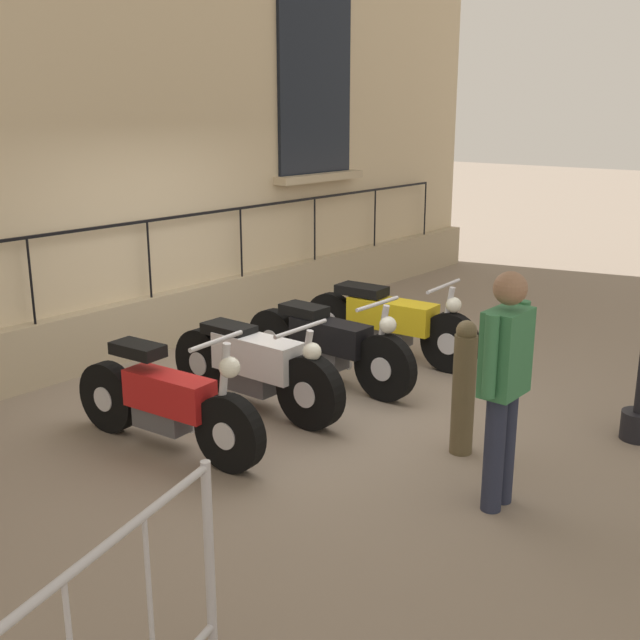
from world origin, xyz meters
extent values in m
plane|color=gray|center=(0.00, 0.00, 0.00)|extent=(60.00, 60.00, 0.00)
cube|color=tan|center=(-2.15, 0.00, 0.32)|extent=(0.20, 13.44, 0.64)
cube|color=black|center=(-2.21, 2.96, 3.03)|extent=(0.06, 1.44, 2.47)
cube|color=tan|center=(-2.13, 2.96, 1.75)|extent=(0.24, 1.64, 0.10)
cube|color=black|center=(-2.11, 0.00, 1.48)|extent=(0.03, 11.29, 0.03)
cylinder|color=black|center=(-2.11, -1.41, 1.06)|extent=(0.02, 0.02, 0.84)
cylinder|color=black|center=(-2.11, 0.00, 1.06)|extent=(0.02, 0.02, 0.84)
cylinder|color=black|center=(-2.11, 1.41, 1.06)|extent=(0.02, 0.02, 0.84)
cylinder|color=black|center=(-2.11, 2.82, 1.06)|extent=(0.02, 0.02, 0.84)
cylinder|color=black|center=(-2.11, 4.23, 1.06)|extent=(0.02, 0.02, 0.84)
cylinder|color=black|center=(-2.11, 5.64, 1.06)|extent=(0.02, 0.02, 0.84)
cylinder|color=black|center=(0.66, -1.51, 0.30)|extent=(0.62, 0.18, 0.61)
cylinder|color=silver|center=(0.66, -1.51, 0.30)|extent=(0.22, 0.17, 0.21)
cylinder|color=black|center=(-0.67, -1.63, 0.30)|extent=(0.62, 0.18, 0.61)
cylinder|color=silver|center=(-0.67, -1.63, 0.30)|extent=(0.22, 0.17, 0.21)
cube|color=red|center=(0.04, -1.56, 0.49)|extent=(0.82, 0.32, 0.30)
cube|color=#4C4C51|center=(-0.05, -1.57, 0.27)|extent=(0.49, 0.24, 0.21)
cube|color=black|center=(-0.28, -1.59, 0.79)|extent=(0.46, 0.27, 0.10)
cylinder|color=silver|center=(0.61, -1.51, 0.66)|extent=(0.16, 0.07, 0.71)
cylinder|color=silver|center=(0.56, -1.52, 1.01)|extent=(0.09, 0.56, 0.04)
sphere|color=white|center=(0.68, -1.51, 0.83)|extent=(0.16, 0.16, 0.16)
cylinder|color=silver|center=(-0.22, -1.45, 0.17)|extent=(0.72, 0.14, 0.08)
cylinder|color=black|center=(0.61, -0.51, 0.32)|extent=(0.65, 0.16, 0.65)
cylinder|color=silver|center=(0.61, -0.51, 0.32)|extent=(0.23, 0.18, 0.23)
cylinder|color=black|center=(-0.70, -0.52, 0.32)|extent=(0.65, 0.16, 0.65)
cylinder|color=silver|center=(-0.70, -0.52, 0.32)|extent=(0.23, 0.18, 0.23)
cube|color=silver|center=(0.00, -0.52, 0.53)|extent=(0.88, 0.31, 0.33)
cube|color=#4C4C51|center=(-0.10, -0.52, 0.29)|extent=(0.53, 0.25, 0.23)
cube|color=black|center=(-0.35, -0.52, 0.71)|extent=(0.49, 0.28, 0.10)
cylinder|color=silver|center=(0.56, -0.51, 0.60)|extent=(0.16, 0.06, 0.56)
cylinder|color=silver|center=(0.51, -0.51, 0.87)|extent=(0.05, 0.66, 0.04)
sphere|color=white|center=(0.63, -0.51, 0.69)|extent=(0.16, 0.16, 0.16)
cylinder|color=silver|center=(-0.27, -0.35, 0.18)|extent=(0.79, 0.09, 0.08)
cylinder|color=black|center=(0.73, 0.44, 0.32)|extent=(0.64, 0.13, 0.64)
cylinder|color=silver|center=(0.73, 0.44, 0.32)|extent=(0.23, 0.15, 0.22)
cylinder|color=black|center=(-0.69, 0.45, 0.32)|extent=(0.64, 0.13, 0.64)
cylinder|color=silver|center=(-0.69, 0.45, 0.32)|extent=(0.23, 0.15, 0.22)
cube|color=black|center=(0.07, 0.44, 0.51)|extent=(0.84, 0.30, 0.29)
cube|color=#4C4C51|center=(-0.03, 0.45, 0.29)|extent=(0.51, 0.24, 0.22)
cube|color=black|center=(-0.28, 0.45, 0.71)|extent=(0.47, 0.26, 0.10)
cylinder|color=silver|center=(0.68, 0.44, 0.62)|extent=(0.16, 0.06, 0.61)
cylinder|color=silver|center=(0.63, 0.44, 0.92)|extent=(0.04, 0.63, 0.04)
sphere|color=white|center=(0.75, 0.44, 0.74)|extent=(0.16, 0.16, 0.16)
cylinder|color=silver|center=(-0.19, 0.61, 0.18)|extent=(0.76, 0.09, 0.08)
cylinder|color=black|center=(0.79, 1.52, 0.32)|extent=(0.64, 0.16, 0.64)
cylinder|color=silver|center=(0.79, 1.52, 0.32)|extent=(0.23, 0.15, 0.22)
cylinder|color=black|center=(-0.70, 1.42, 0.32)|extent=(0.64, 0.16, 0.64)
cylinder|color=silver|center=(-0.70, 1.42, 0.32)|extent=(0.23, 0.15, 0.22)
cube|color=gold|center=(0.10, 1.47, 0.51)|extent=(1.00, 0.39, 0.31)
cube|color=#4C4C51|center=(0.00, 1.47, 0.29)|extent=(0.60, 0.30, 0.22)
cube|color=black|center=(-0.29, 1.44, 0.73)|extent=(0.57, 0.33, 0.10)
cylinder|color=silver|center=(0.74, 1.52, 0.61)|extent=(0.16, 0.07, 0.59)
cylinder|color=silver|center=(0.69, 1.52, 0.90)|extent=(0.09, 0.71, 0.04)
sphere|color=white|center=(0.81, 1.52, 0.72)|extent=(0.16, 0.16, 0.16)
cylinder|color=silver|center=(-0.21, 1.63, 0.18)|extent=(0.88, 0.14, 0.08)
cylinder|color=black|center=(2.86, 1.04, 0.12)|extent=(0.28, 0.28, 0.24)
cylinder|color=#B7B7BF|center=(2.05, -2.99, 0.53)|extent=(0.05, 0.05, 1.05)
cylinder|color=#B7B7BF|center=(2.39, -4.16, 1.02)|extent=(0.72, 2.36, 0.04)
cylinder|color=#B7B7BF|center=(2.18, -3.46, 0.60)|extent=(0.02, 0.02, 0.87)
cylinder|color=brown|center=(1.85, -0.12, 0.49)|extent=(0.18, 0.18, 0.98)
sphere|color=brown|center=(1.85, -0.12, 1.01)|extent=(0.16, 0.16, 0.16)
cylinder|color=#23283D|center=(2.47, -0.80, 0.41)|extent=(0.14, 0.14, 0.82)
cylinder|color=#23283D|center=(2.47, -0.64, 0.41)|extent=(0.14, 0.14, 0.82)
cube|color=#337247|center=(2.47, -0.72, 1.11)|extent=(0.22, 0.36, 0.58)
sphere|color=#8C664C|center=(2.47, -0.72, 1.54)|extent=(0.22, 0.22, 0.22)
cylinder|color=#337247|center=(2.47, -0.94, 1.14)|extent=(0.09, 0.09, 0.55)
cylinder|color=#337247|center=(2.47, -0.50, 1.14)|extent=(0.09, 0.09, 0.55)
camera|label=1|loc=(4.59, -5.22, 2.66)|focal=43.38mm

